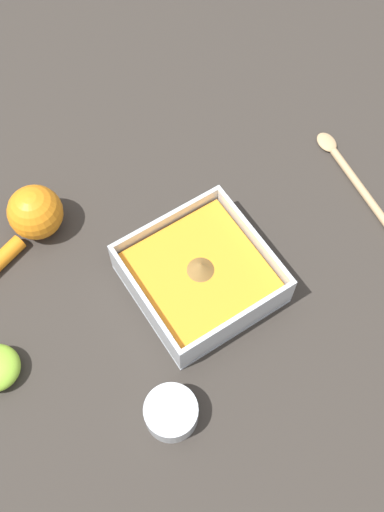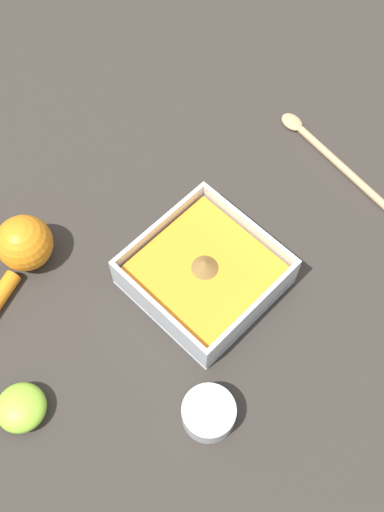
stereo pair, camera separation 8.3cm
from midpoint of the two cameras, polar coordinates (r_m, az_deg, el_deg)
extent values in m
plane|color=#332D28|center=(0.84, -1.97, -4.65)|extent=(4.00, 4.00, 0.00)
cube|color=silver|center=(0.85, -1.62, -2.67)|extent=(0.18, 0.18, 0.01)
cube|color=silver|center=(0.85, 2.57, 2.11)|extent=(0.18, 0.01, 0.06)
cube|color=silver|center=(0.80, -6.21, -5.79)|extent=(0.18, 0.01, 0.06)
cube|color=silver|center=(0.79, 2.83, -5.76)|extent=(0.01, 0.17, 0.06)
cube|color=silver|center=(0.85, -5.86, 2.05)|extent=(0.01, 0.17, 0.06)
cube|color=orange|center=(0.82, -1.66, -1.99)|extent=(0.16, 0.16, 0.04)
cone|color=brown|center=(0.80, -1.71, -1.12)|extent=(0.04, 0.04, 0.02)
cylinder|color=silver|center=(0.77, -1.58, -15.08)|extent=(0.07, 0.07, 0.04)
cylinder|color=brown|center=(0.78, -1.58, -15.14)|extent=(0.06, 0.06, 0.02)
sphere|color=orange|center=(0.88, -18.31, 0.93)|extent=(0.08, 0.08, 0.08)
ellipsoid|color=#93CC38|center=(0.82, -18.88, -13.81)|extent=(0.06, 0.06, 0.04)
ellipsoid|color=tan|center=(1.01, 7.15, 12.36)|extent=(0.04, 0.03, 0.01)
cylinder|color=tan|center=(0.96, 11.72, 8.09)|extent=(0.19, 0.04, 0.01)
camera|label=1|loc=(0.04, 87.12, 5.54)|focal=42.00mm
camera|label=2|loc=(0.04, -92.88, -5.54)|focal=42.00mm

